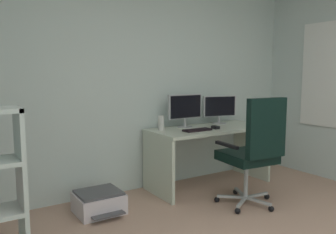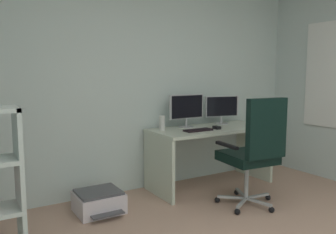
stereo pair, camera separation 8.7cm
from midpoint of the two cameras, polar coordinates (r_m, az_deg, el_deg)
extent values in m
cube|color=silver|center=(4.08, -5.75, 6.57)|extent=(4.77, 0.10, 2.68)
cube|color=silver|center=(4.26, 7.59, -1.97)|extent=(1.50, 0.67, 0.04)
cube|color=silver|center=(3.93, -0.93, -8.09)|extent=(0.04, 0.64, 0.69)
cube|color=silver|center=(4.81, 14.36, -5.47)|extent=(0.04, 0.64, 0.69)
cylinder|color=#B2B5B7|center=(4.25, 3.59, -1.61)|extent=(0.18, 0.18, 0.01)
cylinder|color=#B2B5B7|center=(4.25, 3.59, -0.81)|extent=(0.03, 0.03, 0.11)
cube|color=#B7BABC|center=(4.22, 3.61, 1.72)|extent=(0.48, 0.05, 0.29)
cube|color=black|center=(4.21, 3.78, 1.70)|extent=(0.45, 0.02, 0.27)
cylinder|color=#B2B5B7|center=(4.59, 9.24, -1.05)|extent=(0.18, 0.18, 0.01)
cylinder|color=#B2B5B7|center=(4.58, 9.26, -0.37)|extent=(0.03, 0.03, 0.10)
cube|color=#B7BABC|center=(4.56, 9.30, 1.76)|extent=(0.46, 0.13, 0.27)
cube|color=black|center=(4.54, 9.43, 1.73)|extent=(0.42, 0.09, 0.25)
cube|color=black|center=(3.99, 5.60, -2.16)|extent=(0.34, 0.13, 0.02)
cube|color=black|center=(4.16, 8.58, -1.72)|extent=(0.07, 0.11, 0.03)
cylinder|color=silver|center=(4.00, -0.37, -1.01)|extent=(0.07, 0.07, 0.17)
cube|color=#B7BABC|center=(3.96, 15.04, -12.40)|extent=(0.30, 0.06, 0.02)
sphere|color=black|center=(4.06, 16.67, -12.52)|extent=(0.06, 0.06, 0.06)
cube|color=#B7BABC|center=(4.00, 12.53, -12.12)|extent=(0.15, 0.29, 0.02)
sphere|color=black|center=(4.14, 11.78, -11.98)|extent=(0.06, 0.06, 0.06)
cube|color=#B7BABC|center=(3.86, 11.03, -12.79)|extent=(0.25, 0.22, 0.02)
sphere|color=black|center=(3.87, 8.73, -13.29)|extent=(0.06, 0.06, 0.06)
cube|color=#B7BABC|center=(3.73, 12.69, -13.56)|extent=(0.27, 0.18, 0.02)
sphere|color=black|center=(3.61, 12.00, -14.94)|extent=(0.06, 0.06, 0.06)
cube|color=#B7BABC|center=(3.79, 15.26, -13.29)|extent=(0.10, 0.30, 0.02)
sphere|color=black|center=(3.74, 17.26, -14.33)|extent=(0.06, 0.06, 0.06)
cylinder|color=#B7BABC|center=(3.80, 13.39, -10.04)|extent=(0.04, 0.04, 0.39)
cube|color=black|center=(3.74, 13.50, -6.42)|extent=(0.53, 0.54, 0.10)
cube|color=black|center=(3.47, 16.53, -1.83)|extent=(0.45, 0.11, 0.58)
cube|color=black|center=(3.55, 10.29, -4.58)|extent=(0.07, 0.35, 0.03)
cube|color=black|center=(3.87, 16.58, -3.78)|extent=(0.07, 0.35, 0.03)
cube|color=white|center=(2.83, -22.30, -9.95)|extent=(0.03, 0.31, 1.14)
cube|color=silver|center=(3.63, -10.59, -13.61)|extent=(0.45, 0.40, 0.20)
cube|color=#4C4C51|center=(3.60, -10.63, -11.97)|extent=(0.41, 0.37, 0.02)
cube|color=#4C4C51|center=(3.44, -9.12, -15.49)|extent=(0.31, 0.10, 0.01)
camera|label=1|loc=(0.04, -89.30, 0.09)|focal=37.19mm
camera|label=2|loc=(0.04, 90.70, -0.09)|focal=37.19mm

